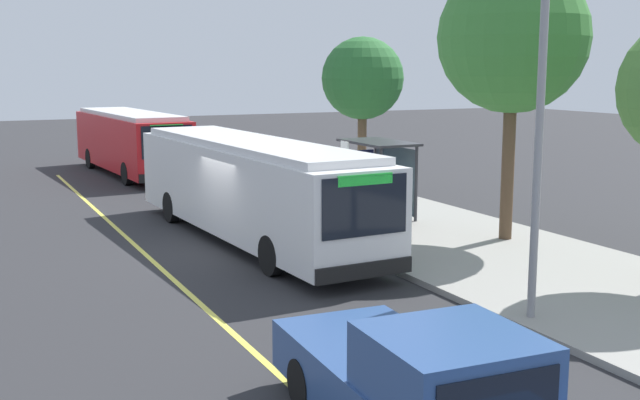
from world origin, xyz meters
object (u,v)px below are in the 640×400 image
transit_bus_main (250,186)px  route_sign_post (345,175)px  pedestrian_commuter (381,206)px  waiting_bench (385,201)px  transit_bus_second (131,140)px  pickup_truck (421,391)px

transit_bus_main → route_sign_post: (1.42, 2.35, 0.34)m
pedestrian_commuter → waiting_bench: bearing=148.1°
pedestrian_commuter → transit_bus_second: bearing=-170.0°
pickup_truck → waiting_bench: bearing=151.3°
transit_bus_main → pedestrian_commuter: bearing=57.1°
route_sign_post → pedestrian_commuter: (0.64, 0.84, -0.84)m
transit_bus_main → pedestrian_commuter: transit_bus_main is taller
transit_bus_main → waiting_bench: transit_bus_main is taller
pickup_truck → pedestrian_commuter: bearing=152.3°
transit_bus_main → waiting_bench: 5.28m
pickup_truck → pedestrian_commuter: 12.36m
transit_bus_second → route_sign_post: same height
transit_bus_second → route_sign_post: 17.52m
pedestrian_commuter → pickup_truck: bearing=-27.7°
transit_bus_second → pedestrian_commuter: 18.29m
transit_bus_main → transit_bus_second: (-15.95, 0.02, -0.00)m
waiting_bench → pickup_truck: bearing=-28.7°
pickup_truck → waiting_bench: pickup_truck is taller
transit_bus_main → pedestrian_commuter: (2.06, 3.19, -0.50)m
transit_bus_second → pickup_truck: (28.95, -2.58, -0.76)m
waiting_bench → route_sign_post: size_ratio=0.57×
transit_bus_second → route_sign_post: (17.36, 2.32, 0.34)m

